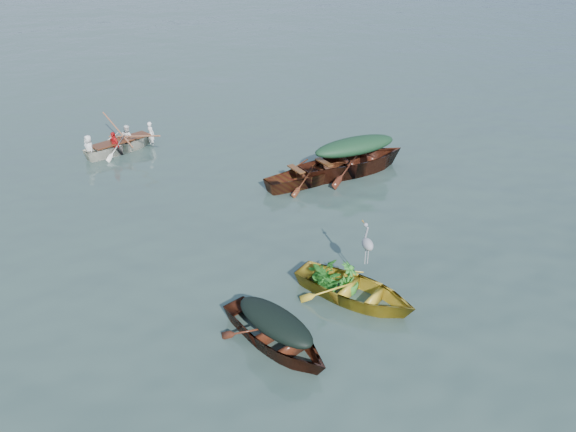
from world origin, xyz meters
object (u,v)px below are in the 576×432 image
(dark_covered_boat, at_px, (275,345))
(open_wooden_boat, at_px, (310,183))
(rowed_boat, at_px, (123,151))
(heron, at_px, (367,251))
(yellow_dinghy, at_px, (354,300))
(green_tarp_boat, at_px, (353,173))

(dark_covered_boat, distance_m, open_wooden_boat, 7.36)
(rowed_boat, distance_m, heron, 10.92)
(dark_covered_boat, xyz_separation_m, heron, (2.33, 1.35, 0.92))
(yellow_dinghy, xyz_separation_m, open_wooden_boat, (0.82, 5.87, 0.00))
(open_wooden_boat, xyz_separation_m, heron, (-0.43, -5.48, 0.92))
(yellow_dinghy, bearing_deg, green_tarp_boat, 28.82)
(yellow_dinghy, relative_size, green_tarp_boat, 0.65)
(open_wooden_boat, bearing_deg, dark_covered_boat, 141.31)
(yellow_dinghy, bearing_deg, rowed_boat, 74.47)
(green_tarp_boat, relative_size, open_wooden_boat, 1.25)
(open_wooden_boat, bearing_deg, yellow_dinghy, 155.43)
(heron, bearing_deg, dark_covered_boat, 169.58)
(open_wooden_boat, distance_m, rowed_boat, 6.88)
(heron, bearing_deg, yellow_dinghy, -174.81)
(rowed_boat, xyz_separation_m, heron, (5.04, -9.64, 0.92))
(rowed_boat, relative_size, heron, 4.04)
(rowed_boat, bearing_deg, yellow_dinghy, 173.85)
(yellow_dinghy, height_order, green_tarp_boat, green_tarp_boat)
(dark_covered_boat, xyz_separation_m, open_wooden_boat, (2.76, 6.82, 0.00))
(dark_covered_boat, height_order, green_tarp_boat, green_tarp_boat)
(green_tarp_boat, xyz_separation_m, open_wooden_boat, (-1.55, -0.37, 0.00))
(yellow_dinghy, distance_m, rowed_boat, 11.06)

